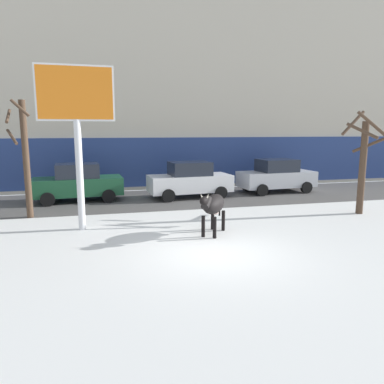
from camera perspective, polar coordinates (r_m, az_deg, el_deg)
The scene contains 12 objects.
ground_plane at distance 10.58m, azimuth 3.57°, elevation -9.41°, with size 120.00×120.00×0.00m, color white.
road_strip at distance 18.55m, azimuth -4.11°, elevation -1.05°, with size 60.00×5.60×0.01m, color #514F4C.
building_facade at distance 24.46m, azimuth -6.77°, elevation 16.76°, with size 44.00×6.10×13.00m.
cow_black at distance 12.12m, azimuth 3.31°, elevation -2.06°, with size 1.43×1.79×1.54m.
billboard at distance 13.05m, azimuth -17.65°, elevation 13.01°, with size 2.52×0.28×5.56m.
car_darkgreen_sedan at distance 18.62m, azimuth -17.37°, elevation 1.39°, with size 4.33×2.24×1.84m.
car_white_sedan at distance 18.73m, azimuth -0.35°, elevation 1.88°, with size 4.33×2.24×1.84m.
car_silver_sedan at distance 20.90m, azimuth 13.04°, elevation 2.45°, with size 4.33×2.24×1.84m.
pedestrian_near_billboard at distance 21.56m, azimuth -9.99°, elevation 2.70°, with size 0.36×0.24×1.73m.
pedestrian_far_left at distance 21.62m, azimuth -18.99°, elevation 2.33°, with size 0.36×0.24×1.73m.
bare_tree_right_lot at distance 15.63m, azimuth -24.65°, elevation 5.17°, with size 0.99×1.15×4.59m.
bare_tree_far_back at distance 16.50m, azimuth 25.10°, elevation 4.60°, with size 1.84×1.83×4.25m.
Camera 1 is at (-2.97, -9.54, 3.47)m, focal length 34.19 mm.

